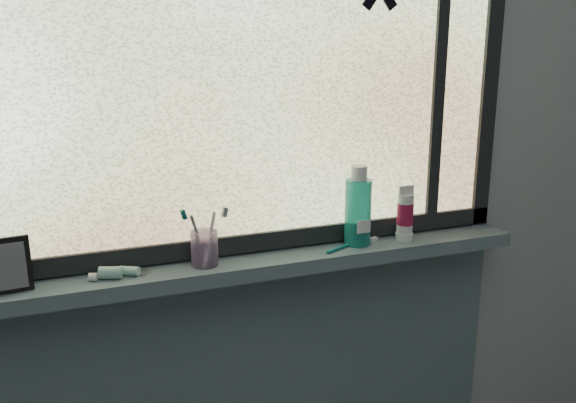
{
  "coord_description": "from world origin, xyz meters",
  "views": [
    {
      "loc": [
        -0.46,
        -0.3,
        1.62
      ],
      "look_at": [
        0.06,
        1.05,
        1.22
      ],
      "focal_mm": 40.0,
      "sensor_mm": 36.0,
      "label": 1
    }
  ],
  "objects_px": {
    "vanity_mirror": "(7,265)",
    "cream_tube": "(405,211)",
    "toothbrush_cup": "(204,248)",
    "mouthwash_bottle": "(358,206)"
  },
  "relations": [
    {
      "from": "vanity_mirror",
      "to": "toothbrush_cup",
      "type": "distance_m",
      "value": 0.46
    },
    {
      "from": "toothbrush_cup",
      "to": "cream_tube",
      "type": "bearing_deg",
      "value": -0.51
    },
    {
      "from": "vanity_mirror",
      "to": "mouthwash_bottle",
      "type": "bearing_deg",
      "value": -5.25
    },
    {
      "from": "toothbrush_cup",
      "to": "mouthwash_bottle",
      "type": "relative_size",
      "value": 0.49
    },
    {
      "from": "vanity_mirror",
      "to": "cream_tube",
      "type": "distance_m",
      "value": 1.05
    },
    {
      "from": "toothbrush_cup",
      "to": "mouthwash_bottle",
      "type": "bearing_deg",
      "value": 1.36
    },
    {
      "from": "mouthwash_bottle",
      "to": "cream_tube",
      "type": "relative_size",
      "value": 1.62
    },
    {
      "from": "mouthwash_bottle",
      "to": "cream_tube",
      "type": "height_order",
      "value": "mouthwash_bottle"
    },
    {
      "from": "vanity_mirror",
      "to": "cream_tube",
      "type": "height_order",
      "value": "cream_tube"
    },
    {
      "from": "vanity_mirror",
      "to": "toothbrush_cup",
      "type": "xyz_separation_m",
      "value": [
        0.46,
        0.01,
        -0.02
      ]
    }
  ]
}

